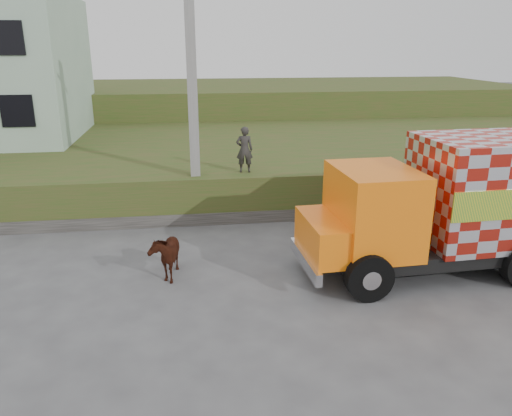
{
  "coord_description": "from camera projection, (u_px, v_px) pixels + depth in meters",
  "views": [
    {
      "loc": [
        -1.21,
        -10.99,
        5.5
      ],
      "look_at": [
        0.54,
        1.62,
        1.3
      ],
      "focal_mm": 35.0,
      "sensor_mm": 36.0,
      "label": 1
    }
  ],
  "objects": [
    {
      "name": "retaining_strip",
      "position": [
        166.0,
        219.0,
        15.85
      ],
      "size": [
        16.0,
        0.5,
        0.4
      ],
      "primitive_type": "cube",
      "color": "#595651",
      "rests_on": "ground"
    },
    {
      "name": "utility_pole",
      "position": [
        192.0,
        93.0,
        15.14
      ],
      "size": [
        1.2,
        0.3,
        8.0
      ],
      "color": "gray",
      "rests_on": "ground"
    },
    {
      "name": "pedestrian",
      "position": [
        244.0,
        150.0,
        16.11
      ],
      "size": [
        0.57,
        0.39,
        1.5
      ],
      "primitive_type": "imported",
      "rotation": [
        0.0,
        0.0,
        3.08
      ],
      "color": "#322F2C",
      "rests_on": "embankment"
    },
    {
      "name": "cow",
      "position": [
        165.0,
        253.0,
        12.27
      ],
      "size": [
        0.77,
        1.46,
        1.19
      ],
      "primitive_type": "imported",
      "rotation": [
        0.0,
        0.0,
        -0.09
      ],
      "color": "black",
      "rests_on": "ground"
    },
    {
      "name": "embankment",
      "position": [
        217.0,
        160.0,
        21.39
      ],
      "size": [
        40.0,
        12.0,
        1.5
      ],
      "primitive_type": "cube",
      "color": "#31501A",
      "rests_on": "ground"
    },
    {
      "name": "ground",
      "position": [
        243.0,
        280.0,
        12.22
      ],
      "size": [
        120.0,
        120.0,
        0.0
      ],
      "primitive_type": "plane",
      "color": "#474749",
      "rests_on": "ground"
    },
    {
      "name": "embankment_far",
      "position": [
        205.0,
        108.0,
        32.44
      ],
      "size": [
        40.0,
        12.0,
        3.0
      ],
      "primitive_type": "cube",
      "color": "#31501A",
      "rests_on": "ground"
    },
    {
      "name": "cargo_truck",
      "position": [
        471.0,
        203.0,
        12.33
      ],
      "size": [
        7.69,
        2.93,
        3.39
      ],
      "rotation": [
        0.0,
        0.0,
        0.04
      ],
      "color": "black",
      "rests_on": "ground"
    }
  ]
}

